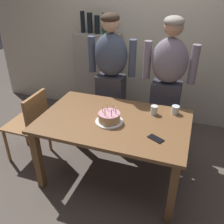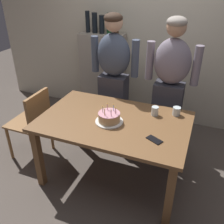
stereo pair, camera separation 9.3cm
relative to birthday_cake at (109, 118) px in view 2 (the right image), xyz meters
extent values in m
plane|color=#564C44|center=(0.03, 0.05, -0.79)|extent=(10.00, 10.00, 0.00)
cube|color=beige|center=(0.03, 1.60, 0.51)|extent=(5.20, 0.10, 2.60)
cube|color=brown|center=(0.03, 0.05, -0.07)|extent=(1.50, 0.96, 0.03)
cube|color=brown|center=(-0.65, -0.36, -0.44)|extent=(0.07, 0.07, 0.70)
cube|color=brown|center=(0.71, -0.36, -0.44)|extent=(0.07, 0.07, 0.70)
cube|color=brown|center=(-0.65, 0.46, -0.44)|extent=(0.07, 0.07, 0.70)
cube|color=brown|center=(0.71, 0.46, -0.44)|extent=(0.07, 0.07, 0.70)
cylinder|color=white|center=(0.00, 0.00, -0.04)|extent=(0.28, 0.28, 0.01)
cylinder|color=tan|center=(0.00, 0.00, 0.01)|extent=(0.21, 0.21, 0.08)
cylinder|color=#D18E9E|center=(0.00, 0.00, 0.05)|extent=(0.22, 0.22, 0.01)
cylinder|color=beige|center=(-0.06, -0.01, 0.08)|extent=(0.01, 0.01, 0.06)
sphere|color=#F9C64C|center=(-0.06, -0.01, 0.12)|extent=(0.01, 0.01, 0.01)
cylinder|color=#EAB266|center=(-0.02, -0.06, 0.08)|extent=(0.01, 0.01, 0.06)
sphere|color=#F9C64C|center=(-0.02, -0.06, 0.12)|extent=(0.01, 0.01, 0.01)
cylinder|color=pink|center=(0.04, -0.05, 0.08)|extent=(0.01, 0.01, 0.06)
sphere|color=#F9C64C|center=(0.04, -0.05, 0.12)|extent=(0.01, 0.01, 0.01)
cylinder|color=pink|center=(0.06, 0.01, 0.08)|extent=(0.01, 0.01, 0.06)
sphere|color=#F9C64C|center=(0.06, 0.01, 0.12)|extent=(0.01, 0.01, 0.01)
cylinder|color=#93B7DB|center=(0.02, 0.06, 0.08)|extent=(0.01, 0.01, 0.06)
sphere|color=#F9C64C|center=(0.02, 0.06, 0.12)|extent=(0.01, 0.01, 0.01)
cylinder|color=pink|center=(-0.04, 0.05, 0.08)|extent=(0.01, 0.01, 0.06)
sphere|color=#F9C64C|center=(-0.04, 0.05, 0.12)|extent=(0.01, 0.01, 0.01)
cylinder|color=silver|center=(0.39, 0.30, 0.00)|extent=(0.07, 0.07, 0.10)
cylinder|color=silver|center=(0.60, 0.39, 0.00)|extent=(0.08, 0.08, 0.09)
cube|color=black|center=(0.49, -0.14, -0.04)|extent=(0.16, 0.13, 0.01)
cube|color=#33333D|center=(-0.26, 0.77, -0.33)|extent=(0.34, 0.23, 0.92)
ellipsoid|color=#424C60|center=(-0.26, 0.77, 0.39)|extent=(0.41, 0.27, 0.52)
sphere|color=tan|center=(-0.26, 0.77, 0.76)|extent=(0.21, 0.21, 0.21)
ellipsoid|color=#38281E|center=(-0.26, 0.76, 0.81)|extent=(0.21, 0.21, 0.12)
cylinder|color=#424C60|center=(0.00, 0.80, 0.37)|extent=(0.09, 0.09, 0.44)
cylinder|color=#424C60|center=(-0.52, 0.80, 0.37)|extent=(0.09, 0.09, 0.44)
cube|color=#33333D|center=(0.44, 0.77, -0.33)|extent=(0.34, 0.23, 0.92)
ellipsoid|color=slate|center=(0.44, 0.77, 0.39)|extent=(0.41, 0.27, 0.52)
sphere|color=tan|center=(0.44, 0.77, 0.76)|extent=(0.21, 0.21, 0.21)
ellipsoid|color=gray|center=(0.44, 0.76, 0.81)|extent=(0.21, 0.21, 0.12)
cylinder|color=slate|center=(0.70, 0.80, 0.37)|extent=(0.09, 0.09, 0.44)
cylinder|color=slate|center=(0.18, 0.80, 0.37)|extent=(0.09, 0.09, 0.44)
cube|color=olive|center=(-1.08, 0.05, -0.33)|extent=(0.42, 0.42, 0.02)
cube|color=olive|center=(-0.89, 0.05, -0.12)|extent=(0.04, 0.40, 0.40)
cylinder|color=olive|center=(-1.26, 0.23, -0.56)|extent=(0.04, 0.04, 0.45)
cylinder|color=olive|center=(-1.26, -0.13, -0.56)|extent=(0.04, 0.04, 0.45)
cylinder|color=olive|center=(-0.90, 0.23, -0.56)|extent=(0.04, 0.04, 0.45)
cylinder|color=olive|center=(-0.90, -0.13, -0.56)|extent=(0.04, 0.04, 0.45)
cube|color=#9E9384|center=(-0.68, 1.38, -0.15)|extent=(0.65, 0.30, 1.28)
cylinder|color=black|center=(-0.90, 1.38, 0.64)|extent=(0.06, 0.06, 0.29)
cylinder|color=black|center=(-0.79, 1.38, 0.63)|extent=(0.08, 0.08, 0.28)
cylinder|color=black|center=(-0.68, 1.38, 0.62)|extent=(0.07, 0.07, 0.25)
cylinder|color=#194723|center=(-0.57, 1.38, 0.63)|extent=(0.06, 0.06, 0.28)
cylinder|color=#382314|center=(-0.46, 1.38, 0.61)|extent=(0.06, 0.06, 0.23)
camera|label=1|loc=(0.72, -1.98, 1.24)|focal=39.88mm
camera|label=2|loc=(0.81, -1.95, 1.24)|focal=39.88mm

